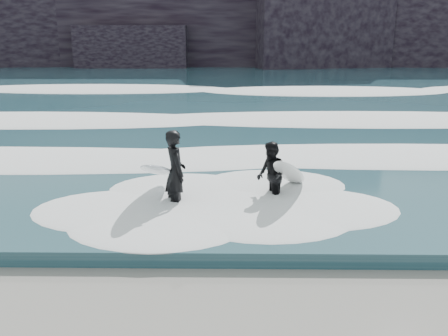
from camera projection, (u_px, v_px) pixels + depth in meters
The scene contains 7 objects.
sea at pixel (216, 85), 33.55m from camera, with size 90.00×52.00×0.30m, color #234751.
headland at pixel (221, 14), 48.53m from camera, with size 70.00×9.00×10.00m, color black.
foam_near at pixel (197, 158), 14.26m from camera, with size 60.00×3.20×0.20m, color white.
foam_mid at pixel (208, 114), 20.98m from camera, with size 60.00×4.00×0.24m, color white.
foam_far at pixel (215, 88), 29.62m from camera, with size 60.00×4.80×0.30m, color white.
surfer_left at pixel (172, 172), 10.91m from camera, with size 1.07×2.19×1.89m.
surfer_right at pixel (274, 175), 11.29m from camera, with size 1.41×2.15×1.54m.
Camera 1 is at (0.98, -4.77, 4.06)m, focal length 40.00 mm.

